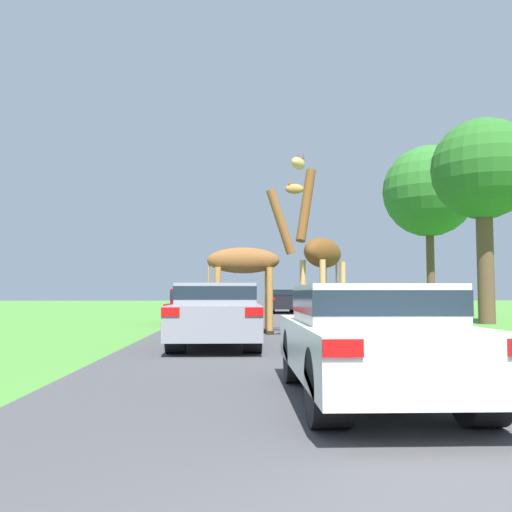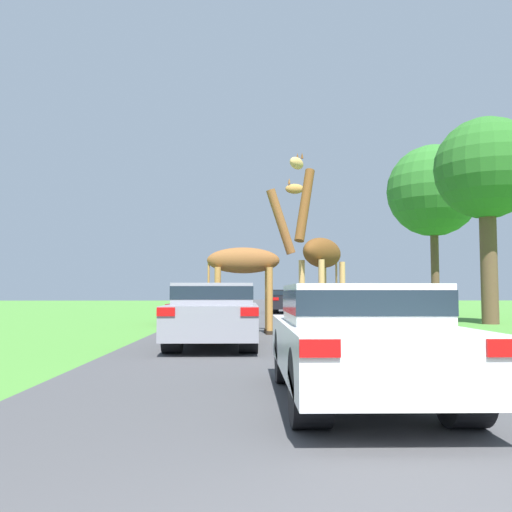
% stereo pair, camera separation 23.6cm
% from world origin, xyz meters
% --- Properties ---
extents(road, '(7.35, 120.00, 0.00)m').
position_xyz_m(road, '(0.00, 30.00, 0.00)').
color(road, '#424244').
rests_on(road, ground).
extents(giraffe_near_road, '(2.90, 0.88, 4.61)m').
position_xyz_m(giraffe_near_road, '(-0.88, 14.13, 2.08)').
color(giraffe_near_road, '#B77F3D').
rests_on(giraffe_near_road, ground).
extents(giraffe_companion, '(1.85, 2.43, 4.75)m').
position_xyz_m(giraffe_companion, '(1.05, 12.60, 2.23)').
color(giraffe_companion, tan).
rests_on(giraffe_companion, ground).
extents(car_lead_maroon, '(1.73, 4.08, 1.30)m').
position_xyz_m(car_lead_maroon, '(0.33, 4.35, 0.71)').
color(car_lead_maroon, silver).
rests_on(car_lead_maroon, ground).
extents(car_queue_right, '(1.87, 4.33, 1.38)m').
position_xyz_m(car_queue_right, '(1.48, 30.62, 0.74)').
color(car_queue_right, black).
rests_on(car_queue_right, ground).
extents(car_queue_left, '(1.87, 4.18, 1.34)m').
position_xyz_m(car_queue_left, '(-2.88, 19.58, 0.72)').
color(car_queue_left, maroon).
rests_on(car_queue_left, ground).
extents(car_far_ahead, '(1.78, 4.09, 1.39)m').
position_xyz_m(car_far_ahead, '(2.53, 15.89, 0.74)').
color(car_far_ahead, navy).
rests_on(car_far_ahead, ground).
extents(car_verge_right, '(1.90, 3.93, 1.41)m').
position_xyz_m(car_verge_right, '(-1.65, 10.29, 0.75)').
color(car_verge_right, gray).
rests_on(car_verge_right, ground).
extents(tree_left_edge, '(3.97, 3.97, 8.06)m').
position_xyz_m(tree_left_edge, '(8.46, 18.95, 5.96)').
color(tree_left_edge, brown).
rests_on(tree_left_edge, ground).
extents(tree_centre_back, '(4.88, 4.88, 9.09)m').
position_xyz_m(tree_centre_back, '(9.07, 26.67, 6.62)').
color(tree_centre_back, brown).
rests_on(tree_centre_back, ground).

